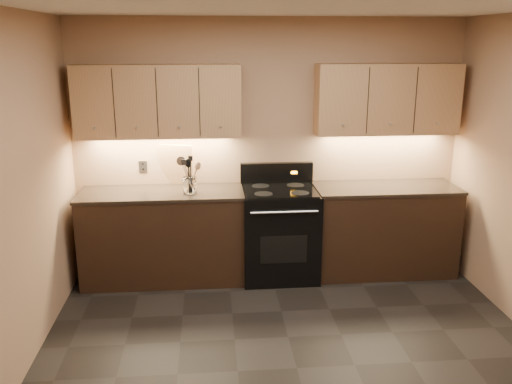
# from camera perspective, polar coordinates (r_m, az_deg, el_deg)

# --- Properties ---
(floor) EXTENTS (4.00, 4.00, 0.00)m
(floor) POSITION_cam_1_polar(r_m,az_deg,el_deg) (4.28, 4.31, -18.01)
(floor) COLOR black
(floor) RESTS_ON ground
(ceiling) EXTENTS (4.00, 4.00, 0.00)m
(ceiling) POSITION_cam_1_polar(r_m,az_deg,el_deg) (3.57, 5.21, 19.27)
(ceiling) COLOR silver
(ceiling) RESTS_ON wall_back
(wall_back) EXTENTS (4.00, 0.04, 2.60)m
(wall_back) POSITION_cam_1_polar(r_m,az_deg,el_deg) (5.65, 1.34, 4.75)
(wall_back) COLOR tan
(wall_back) RESTS_ON ground
(counter_left) EXTENTS (1.62, 0.62, 0.93)m
(counter_left) POSITION_cam_1_polar(r_m,az_deg,el_deg) (5.57, -9.72, -4.56)
(counter_left) COLOR black
(counter_left) RESTS_ON ground
(counter_right) EXTENTS (1.46, 0.62, 0.93)m
(counter_right) POSITION_cam_1_polar(r_m,az_deg,el_deg) (5.83, 13.25, -3.82)
(counter_right) COLOR black
(counter_right) RESTS_ON ground
(stove) EXTENTS (0.76, 0.68, 1.14)m
(stove) POSITION_cam_1_polar(r_m,az_deg,el_deg) (5.57, 2.47, -4.19)
(stove) COLOR black
(stove) RESTS_ON ground
(upper_cab_left) EXTENTS (1.60, 0.30, 0.70)m
(upper_cab_left) POSITION_cam_1_polar(r_m,az_deg,el_deg) (5.41, -10.25, 9.38)
(upper_cab_left) COLOR tan
(upper_cab_left) RESTS_ON wall_back
(upper_cab_right) EXTENTS (1.44, 0.30, 0.70)m
(upper_cab_right) POSITION_cam_1_polar(r_m,az_deg,el_deg) (5.68, 13.63, 9.48)
(upper_cab_right) COLOR tan
(upper_cab_right) RESTS_ON wall_back
(outlet_plate) EXTENTS (0.08, 0.01, 0.12)m
(outlet_plate) POSITION_cam_1_polar(r_m,az_deg,el_deg) (5.69, -11.81, 2.64)
(outlet_plate) COLOR #B2B5BA
(outlet_plate) RESTS_ON wall_back
(utensil_crock) EXTENTS (0.16, 0.16, 0.16)m
(utensil_crock) POSITION_cam_1_polar(r_m,az_deg,el_deg) (5.31, -6.99, 0.65)
(utensil_crock) COLOR white
(utensil_crock) RESTS_ON counter_left
(cutting_board) EXTENTS (0.35, 0.17, 0.43)m
(cutting_board) POSITION_cam_1_polar(r_m,az_deg,el_deg) (5.61, -8.30, 2.86)
(cutting_board) COLOR tan
(cutting_board) RESTS_ON counter_left
(wooden_spoon) EXTENTS (0.18, 0.09, 0.30)m
(wooden_spoon) POSITION_cam_1_polar(r_m,az_deg,el_deg) (5.29, -7.29, 1.62)
(wooden_spoon) COLOR tan
(wooden_spoon) RESTS_ON utensil_crock
(black_spoon) EXTENTS (0.07, 0.09, 0.33)m
(black_spoon) POSITION_cam_1_polar(r_m,az_deg,el_deg) (5.29, -7.02, 1.74)
(black_spoon) COLOR black
(black_spoon) RESTS_ON utensil_crock
(black_turner) EXTENTS (0.10, 0.21, 0.38)m
(black_turner) POSITION_cam_1_polar(r_m,az_deg,el_deg) (5.25, -6.89, 1.89)
(black_turner) COLOR black
(black_turner) RESTS_ON utensil_crock
(steel_spatula) EXTENTS (0.18, 0.15, 0.37)m
(steel_spatula) POSITION_cam_1_polar(r_m,az_deg,el_deg) (5.30, -6.62, 1.96)
(steel_spatula) COLOR silver
(steel_spatula) RESTS_ON utensil_crock
(steel_skimmer) EXTENTS (0.20, 0.10, 0.36)m
(steel_skimmer) POSITION_cam_1_polar(r_m,az_deg,el_deg) (5.26, -6.65, 1.83)
(steel_skimmer) COLOR silver
(steel_skimmer) RESTS_ON utensil_crock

